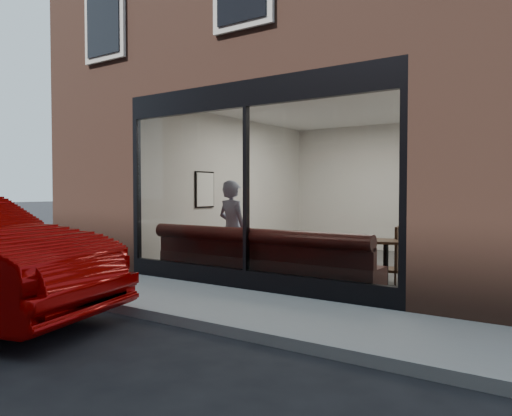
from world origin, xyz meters
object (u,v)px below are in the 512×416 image
Objects in this scene: person at (232,230)px; cafe_table_left at (220,233)px; cafe_chair_right at (386,269)px; banquette at (261,271)px; cafe_table_right at (386,241)px.

person is 2.88× the size of cafe_table_left.
person is 3.79× the size of cafe_chair_right.
person is at bearing 14.09° from cafe_chair_right.
banquette is at bearing 27.98° from cafe_chair_right.
banquette is 2.02m from cafe_table_right.
banquette is at bearing 173.96° from person.
person is 0.70m from cafe_table_left.
cafe_table_left is at bearing 2.91° from cafe_chair_right.
banquette is 2.05m from cafe_chair_right.
cafe_table_left is 3.05m from cafe_chair_right.
cafe_chair_right is (1.61, 1.27, 0.01)m from banquette.
person reaches higher than cafe_table_right.
person reaches higher than cafe_table_left.
cafe_table_right reaches higher than cafe_chair_right.
cafe_table_left is 1.31× the size of cafe_chair_right.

